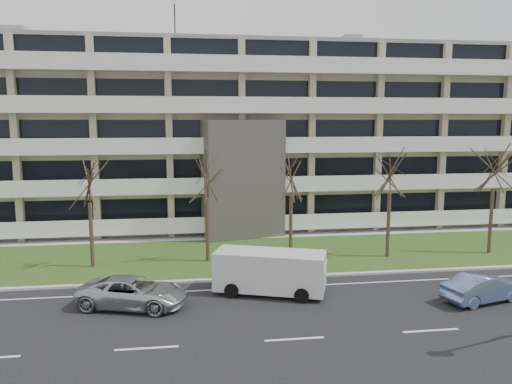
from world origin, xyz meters
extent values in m
plane|color=black|center=(0.00, 0.00, 0.00)|extent=(160.00, 160.00, 0.00)
cube|color=#2D4617|center=(0.00, 13.00, 0.03)|extent=(90.00, 10.00, 0.06)
cube|color=#B2B2AD|center=(0.00, 8.00, 0.06)|extent=(90.00, 0.35, 0.12)
cube|color=#B2B2AD|center=(0.00, 18.50, 0.04)|extent=(90.00, 2.00, 0.08)
cube|color=white|center=(0.00, 6.50, 0.01)|extent=(90.00, 0.12, 0.01)
cube|color=tan|center=(0.00, 25.50, 7.50)|extent=(60.00, 12.00, 15.00)
cube|color=gray|center=(0.00, 25.50, 15.15)|extent=(60.50, 12.50, 0.30)
cube|color=#4C4742|center=(0.00, 18.50, 4.50)|extent=(6.39, 3.69, 9.00)
cube|color=black|center=(0.00, 18.30, 2.00)|extent=(4.92, 1.19, 3.50)
cube|color=gray|center=(-18.00, 25.50, 15.90)|extent=(2.00, 2.00, 1.20)
cylinder|color=black|center=(-5.00, 25.50, 17.00)|extent=(0.10, 0.10, 3.50)
cube|color=black|center=(0.00, 19.48, 2.10)|extent=(58.00, 0.10, 1.80)
cube|color=white|center=(0.00, 18.80, 0.60)|extent=(58.00, 1.40, 0.22)
cube|color=white|center=(0.00, 18.15, 1.20)|extent=(58.00, 0.08, 1.00)
cube|color=black|center=(0.00, 19.48, 5.10)|extent=(58.00, 0.10, 1.80)
cube|color=white|center=(0.00, 18.80, 3.60)|extent=(58.00, 1.40, 0.22)
cube|color=white|center=(0.00, 18.15, 4.20)|extent=(58.00, 0.08, 1.00)
cube|color=black|center=(0.00, 19.48, 8.10)|extent=(58.00, 0.10, 1.80)
cube|color=white|center=(0.00, 18.80, 6.60)|extent=(58.00, 1.40, 0.22)
cube|color=white|center=(0.00, 18.15, 7.20)|extent=(58.00, 0.08, 1.00)
cube|color=black|center=(0.00, 19.48, 11.10)|extent=(58.00, 0.10, 1.80)
cube|color=white|center=(0.00, 18.80, 9.60)|extent=(58.00, 1.40, 0.22)
cube|color=white|center=(0.00, 18.15, 10.20)|extent=(58.00, 0.08, 1.00)
cube|color=black|center=(0.00, 19.48, 14.10)|extent=(58.00, 0.10, 1.80)
cube|color=white|center=(0.00, 18.80, 12.60)|extent=(58.00, 1.40, 0.22)
cube|color=white|center=(0.00, 18.15, 13.20)|extent=(58.00, 0.08, 1.00)
imported|color=#B5B8BD|center=(-6.99, 4.67, 0.73)|extent=(5.70, 3.77, 1.46)
imported|color=#6A85B8|center=(10.25, 2.95, 0.71)|extent=(4.53, 2.55, 1.41)
cube|color=silver|center=(-0.08, 5.64, 1.21)|extent=(6.07, 3.91, 2.00)
cube|color=black|center=(-0.08, 5.64, 1.79)|extent=(5.62, 3.62, 0.74)
cube|color=silver|center=(2.45, 4.73, 1.05)|extent=(1.02, 2.01, 1.26)
cylinder|color=black|center=(-2.12, 5.25, 0.37)|extent=(0.78, 0.50, 0.74)
cylinder|color=black|center=(-1.41, 7.24, 0.37)|extent=(0.78, 0.50, 0.74)
cylinder|color=black|center=(1.25, 4.04, 0.37)|extent=(0.78, 0.50, 0.74)
cylinder|color=black|center=(1.97, 6.02, 0.37)|extent=(0.78, 0.50, 0.74)
cylinder|color=#382B21|center=(-10.10, 11.67, 2.00)|extent=(0.24, 0.24, 4.00)
cylinder|color=#382B21|center=(-3.03, 11.97, 2.05)|extent=(0.24, 0.24, 4.11)
cylinder|color=#382B21|center=(2.51, 12.66, 2.03)|extent=(0.24, 0.24, 4.05)
cylinder|color=#382B21|center=(8.76, 11.35, 2.14)|extent=(0.24, 0.24, 4.28)
cylinder|color=#382B21|center=(15.95, 11.25, 2.24)|extent=(0.24, 0.24, 4.47)
camera|label=1|loc=(-4.31, -19.13, 9.00)|focal=35.00mm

